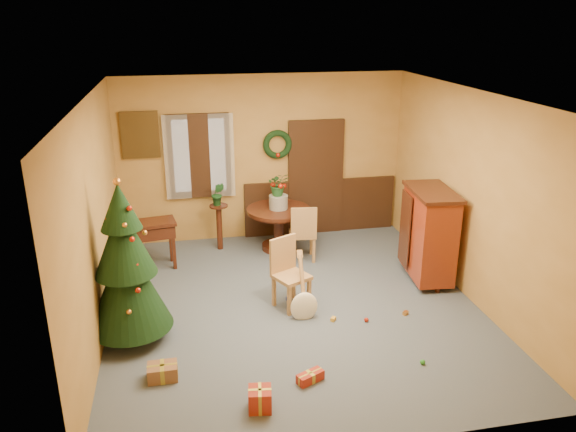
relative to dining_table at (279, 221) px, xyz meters
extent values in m
plane|color=#3C4557|center=(-0.15, -2.04, -0.52)|extent=(5.50, 5.50, 0.00)
plane|color=silver|center=(-0.15, -2.04, 2.38)|extent=(5.50, 5.50, 0.00)
plane|color=olive|center=(-0.15, 0.71, 0.93)|extent=(5.00, 0.00, 5.00)
plane|color=olive|center=(-0.15, -4.79, 0.93)|extent=(5.00, 0.00, 5.00)
plane|color=olive|center=(-2.65, -2.04, 0.93)|extent=(0.00, 5.50, 5.50)
plane|color=olive|center=(2.35, -2.04, 0.93)|extent=(0.00, 5.50, 5.50)
cube|color=black|center=(0.90, 0.67, -0.02)|extent=(2.80, 0.06, 1.00)
cube|color=black|center=(0.80, 0.66, 0.53)|extent=(1.00, 0.08, 2.10)
cube|color=white|center=(0.80, 0.69, 0.48)|extent=(0.80, 0.03, 1.90)
cube|color=black|center=(-1.25, 0.66, 1.03)|extent=(1.05, 0.08, 1.45)
cube|color=white|center=(-1.25, 0.69, 1.03)|extent=(0.88, 0.03, 1.25)
cube|color=white|center=(-1.63, 0.61, 1.03)|extent=(0.42, 0.02, 1.45)
cube|color=white|center=(-0.87, 0.61, 1.03)|extent=(0.42, 0.02, 1.45)
torus|color=black|center=(0.10, 0.63, 1.18)|extent=(0.51, 0.11, 0.51)
cube|color=#4C3819|center=(-2.20, 0.67, 1.43)|extent=(0.62, 0.05, 0.78)
cube|color=gray|center=(-2.20, 0.70, 1.43)|extent=(0.48, 0.02, 0.62)
cylinder|color=black|center=(0.00, 0.00, 0.19)|extent=(1.08, 1.08, 0.06)
cylinder|color=black|center=(0.00, 0.00, 0.14)|extent=(0.96, 0.96, 0.04)
cylinder|color=black|center=(0.00, 0.00, -0.15)|extent=(0.17, 0.17, 0.60)
cylinder|color=black|center=(0.00, 0.00, -0.47)|extent=(0.58, 0.58, 0.10)
cylinder|color=slate|center=(0.00, 0.00, 0.34)|extent=(0.32, 0.32, 0.23)
imported|color=#1E4C23|center=(0.00, 0.00, 0.65)|extent=(0.35, 0.31, 0.39)
cube|color=olive|center=(-0.19, -2.03, -0.06)|extent=(0.57, 0.57, 0.05)
cube|color=olive|center=(-0.28, -1.86, 0.21)|extent=(0.40, 0.23, 0.51)
cube|color=olive|center=(-0.11, -1.80, -0.30)|extent=(0.06, 0.06, 0.44)
cube|color=olive|center=(-0.42, -1.95, -0.30)|extent=(0.06, 0.06, 0.44)
cube|color=olive|center=(0.04, -2.11, -0.30)|extent=(0.06, 0.06, 0.44)
cube|color=olive|center=(-0.27, -2.26, -0.30)|extent=(0.06, 0.06, 0.44)
cube|color=olive|center=(0.31, -0.48, -0.07)|extent=(0.46, 0.46, 0.05)
cube|color=olive|center=(0.29, -0.67, 0.19)|extent=(0.42, 0.08, 0.49)
cube|color=olive|center=(0.12, -0.63, -0.31)|extent=(0.05, 0.05, 0.43)
cube|color=olive|center=(0.46, -0.67, -0.31)|extent=(0.05, 0.05, 0.43)
cube|color=olive|center=(0.16, -0.30, -0.31)|extent=(0.05, 0.05, 0.43)
cube|color=olive|center=(0.50, -0.33, -0.31)|extent=(0.05, 0.05, 0.43)
cylinder|color=black|center=(-0.99, 0.21, -0.13)|extent=(0.10, 0.10, 0.77)
cylinder|color=black|center=(-0.99, 0.21, 0.26)|extent=(0.31, 0.31, 0.03)
imported|color=#19471E|center=(-0.99, 0.21, 0.48)|extent=(0.25, 0.22, 0.40)
cylinder|color=#382111|center=(-2.30, -2.44, -0.41)|extent=(0.13, 0.13, 0.22)
cone|color=black|center=(-2.30, -2.44, 0.27)|extent=(1.02, 1.02, 1.20)
cone|color=black|center=(-2.30, -2.44, 0.82)|extent=(0.74, 0.74, 0.88)
cone|color=black|center=(-2.30, -2.44, 1.24)|extent=(0.48, 0.48, 0.55)
sphere|color=orange|center=(-2.30, -2.44, 1.53)|extent=(0.09, 0.09, 0.09)
cube|color=black|center=(-2.16, -0.37, 0.24)|extent=(0.94, 0.57, 0.05)
cube|color=black|center=(-2.16, -0.37, 0.11)|extent=(0.89, 0.52, 0.19)
cube|color=black|center=(-2.54, -0.37, -0.15)|extent=(0.10, 0.32, 0.73)
cube|color=black|center=(-1.79, -0.37, -0.15)|extent=(0.10, 0.32, 0.73)
cube|color=#59220A|center=(2.00, -1.58, 0.22)|extent=(0.62, 1.09, 1.30)
cube|color=black|center=(2.00, -1.58, 0.88)|extent=(0.69, 1.16, 0.05)
cylinder|color=black|center=(2.00, -2.02, -0.47)|extent=(0.07, 0.07, 0.09)
cylinder|color=black|center=(2.00, -1.14, -0.47)|extent=(0.07, 0.07, 0.09)
cube|color=brown|center=(-1.93, -3.36, -0.43)|extent=(0.33, 0.24, 0.17)
cube|color=#AE9D2E|center=(-1.93, -3.36, -0.43)|extent=(0.33, 0.04, 0.18)
cube|color=#AE9D2E|center=(-1.93, -3.36, -0.43)|extent=(0.05, 0.24, 0.18)
cube|color=maroon|center=(-0.94, -4.07, -0.40)|extent=(0.26, 0.26, 0.23)
cube|color=#AE9D2E|center=(-0.94, -4.07, -0.40)|extent=(0.24, 0.06, 0.24)
cube|color=#AE9D2E|center=(-0.94, -4.07, -0.40)|extent=(0.06, 0.24, 0.24)
cube|color=brown|center=(-2.30, -1.99, -0.45)|extent=(0.31, 0.31, 0.14)
cube|color=#AE9D2E|center=(-2.30, -1.99, -0.45)|extent=(0.20, 0.21, 0.14)
cube|color=#AE9D2E|center=(-2.30, -1.99, -0.45)|extent=(0.16, 0.15, 0.14)
cube|color=maroon|center=(-0.32, -3.73, -0.46)|extent=(0.34, 0.25, 0.11)
cube|color=#AE9D2E|center=(-0.32, -3.73, -0.46)|extent=(0.29, 0.15, 0.11)
cube|color=#AE9D2E|center=(-0.32, -3.73, -0.46)|extent=(0.09, 0.14, 0.11)
cube|color=#2940B3|center=(-0.19, -1.84, -0.49)|extent=(0.09, 0.09, 0.05)
sphere|color=#288A25|center=(1.03, -3.67, -0.49)|extent=(0.06, 0.06, 0.06)
cube|color=gold|center=(0.28, -2.52, -0.49)|extent=(0.09, 0.09, 0.05)
sphere|color=#AA1E0B|center=(0.70, -2.63, -0.49)|extent=(0.06, 0.06, 0.06)
cube|color=orange|center=(1.28, -2.55, -0.49)|extent=(0.09, 0.09, 0.05)
camera|label=1|loc=(-1.58, -8.81, 3.33)|focal=35.00mm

